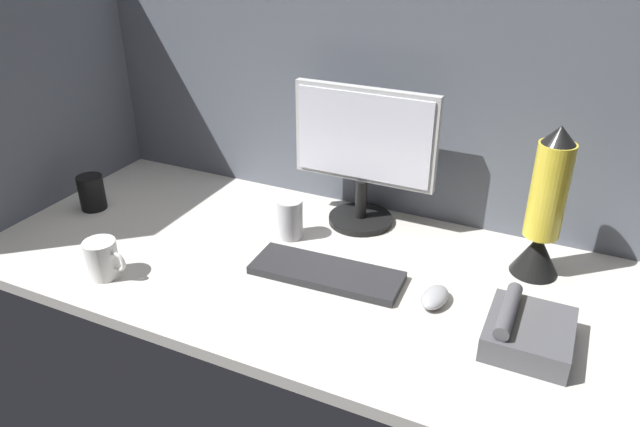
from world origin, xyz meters
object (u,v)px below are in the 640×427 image
at_px(mug_ceramic_white, 103,259).
at_px(mouse, 435,297).
at_px(monitor, 364,151).
at_px(lava_lamp, 544,215).
at_px(mug_black_travel, 92,192).
at_px(keyboard, 326,273).
at_px(mug_steel, 290,219).
at_px(desk_phone, 527,332).

bearing_deg(mug_ceramic_white, mouse, 16.88).
bearing_deg(monitor, lava_lamp, -7.63).
bearing_deg(mug_black_travel, keyboard, -2.78).
height_order(mug_steel, desk_phone, mug_steel).
bearing_deg(mug_black_travel, mug_ceramic_white, -42.60).
relative_size(mouse, mug_black_travel, 0.93).
bearing_deg(keyboard, mug_ceramic_white, -157.88).
distance_m(mug_steel, desk_phone, 0.68).
bearing_deg(lava_lamp, mug_steel, -171.07).
bearing_deg(mug_steel, desk_phone, -16.40).
relative_size(keyboard, mug_steel, 3.37).
bearing_deg(mug_steel, mouse, -16.79).
distance_m(mouse, mug_black_travel, 1.05).
height_order(monitor, keyboard, monitor).
distance_m(monitor, mouse, 0.46).
distance_m(monitor, lava_lamp, 0.49).
height_order(keyboard, mouse, mouse).
xyz_separation_m(keyboard, mug_black_travel, (-0.78, 0.04, 0.04)).
height_order(monitor, desk_phone, monitor).
relative_size(mug_black_travel, desk_phone, 0.54).
relative_size(lava_lamp, desk_phone, 1.99).
xyz_separation_m(keyboard, desk_phone, (0.48, -0.05, 0.02)).
distance_m(monitor, keyboard, 0.36).
bearing_deg(mouse, desk_phone, -9.84).
xyz_separation_m(mug_steel, lava_lamp, (0.63, 0.10, 0.10)).
bearing_deg(mouse, mug_ceramic_white, -157.39).
xyz_separation_m(mug_ceramic_white, desk_phone, (0.97, 0.17, -0.02)).
bearing_deg(desk_phone, monitor, 144.96).
bearing_deg(mug_black_travel, mug_steel, 9.26).
xyz_separation_m(mug_ceramic_white, mug_steel, (0.32, 0.36, 0.01)).
bearing_deg(mug_steel, lava_lamp, 8.93).
relative_size(mouse, desk_phone, 0.50).
height_order(mug_black_travel, desk_phone, mug_black_travel).
bearing_deg(desk_phone, mug_ceramic_white, -169.90).
distance_m(keyboard, mouse, 0.27).
bearing_deg(mouse, mug_black_travel, -176.11).
distance_m(mug_black_travel, lava_lamp, 1.25).
distance_m(mouse, mug_ceramic_white, 0.79).
xyz_separation_m(lava_lamp, desk_phone, (0.02, -0.29, -0.13)).
xyz_separation_m(keyboard, mug_ceramic_white, (-0.49, -0.23, 0.04)).
distance_m(monitor, mug_ceramic_white, 0.72).
distance_m(keyboard, mug_ceramic_white, 0.54).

